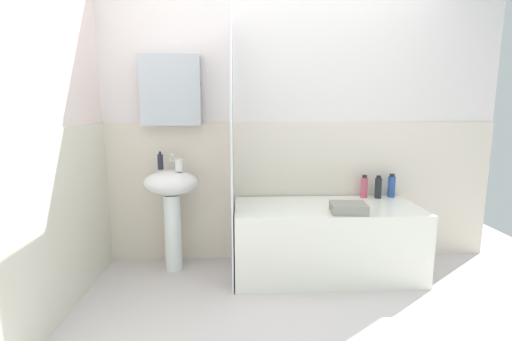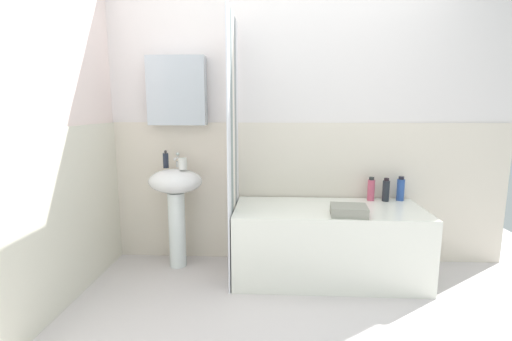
{
  "view_description": "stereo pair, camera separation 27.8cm",
  "coord_description": "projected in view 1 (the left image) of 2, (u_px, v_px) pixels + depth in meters",
  "views": [
    {
      "loc": [
        -0.42,
        -1.9,
        1.33
      ],
      "look_at": [
        -0.29,
        0.84,
        0.86
      ],
      "focal_mm": 26.01,
      "sensor_mm": 36.0,
      "label": 1
    },
    {
      "loc": [
        -0.14,
        -1.9,
        1.33
      ],
      "look_at": [
        -0.29,
        0.84,
        0.86
      ],
      "focal_mm": 26.01,
      "sensor_mm": 36.0,
      "label": 2
    }
  ],
  "objects": [
    {
      "name": "shower_curtain",
      "position": [
        232.0,
        151.0,
        2.81
      ],
      "size": [
        0.01,
        0.65,
        2.0
      ],
      "color": "white",
      "rests_on": "ground_plane"
    },
    {
      "name": "shampoo_bottle",
      "position": [
        391.0,
        186.0,
        3.18
      ],
      "size": [
        0.06,
        0.06,
        0.2
      ],
      "color": "#2C4E9D",
      "rests_on": "bathtub"
    },
    {
      "name": "towel_folded",
      "position": [
        348.0,
        208.0,
        2.72
      ],
      "size": [
        0.27,
        0.23,
        0.07
      ],
      "primitive_type": "cube",
      "rotation": [
        0.0,
        0.0,
        -0.09
      ],
      "color": "gray",
      "rests_on": "bathtub"
    },
    {
      "name": "wall_back_tiled",
      "position": [
        281.0,
        130.0,
        3.17
      ],
      "size": [
        3.6,
        0.18,
        2.4
      ],
      "color": "white",
      "rests_on": "ground_plane"
    },
    {
      "name": "bathtub",
      "position": [
        326.0,
        240.0,
        2.96
      ],
      "size": [
        1.44,
        0.65,
        0.56
      ],
      "primitive_type": "cube",
      "color": "white",
      "rests_on": "ground_plane"
    },
    {
      "name": "faucet",
      "position": [
        172.0,
        161.0,
        3.02
      ],
      "size": [
        0.03,
        0.12,
        0.12
      ],
      "color": "silver",
      "rests_on": "sink"
    },
    {
      "name": "body_wash_bottle",
      "position": [
        378.0,
        187.0,
        3.15
      ],
      "size": [
        0.06,
        0.06,
        0.19
      ],
      "color": "#22272D",
      "rests_on": "bathtub"
    },
    {
      "name": "conditioner_bottle",
      "position": [
        364.0,
        187.0,
        3.16
      ],
      "size": [
        0.06,
        0.06,
        0.2
      ],
      "color": "#CB4F6B",
      "rests_on": "bathtub"
    },
    {
      "name": "wall_left_tiled",
      "position": [
        44.0,
        143.0,
        2.19
      ],
      "size": [
        0.07,
        1.81,
        2.4
      ],
      "color": "white",
      "rests_on": "ground_plane"
    },
    {
      "name": "sink",
      "position": [
        172.0,
        198.0,
        2.98
      ],
      "size": [
        0.44,
        0.34,
        0.83
      ],
      "color": "white",
      "rests_on": "ground_plane"
    },
    {
      "name": "soap_dispenser",
      "position": [
        160.0,
        161.0,
        2.98
      ],
      "size": [
        0.05,
        0.05,
        0.15
      ],
      "color": "#1F2533",
      "rests_on": "sink"
    },
    {
      "name": "toothbrush_cup",
      "position": [
        179.0,
        165.0,
        2.91
      ],
      "size": [
        0.07,
        0.07,
        0.09
      ],
      "primitive_type": "cylinder",
      "color": "silver",
      "rests_on": "sink"
    }
  ]
}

